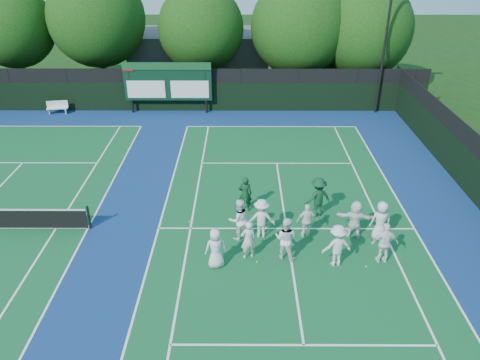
{
  "coord_description": "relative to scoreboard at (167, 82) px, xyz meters",
  "views": [
    {
      "loc": [
        -1.92,
        -15.71,
        11.23
      ],
      "look_at": [
        -2.0,
        3.0,
        1.3
      ],
      "focal_mm": 35.0,
      "sensor_mm": 36.0,
      "label": 1
    }
  ],
  "objects": [
    {
      "name": "tennis_ball_0",
      "position": [
        5.69,
        -16.91,
        -2.16
      ],
      "size": [
        0.07,
        0.07,
        0.07
      ],
      "primitive_type": "sphere",
      "color": "#CCE91B",
      "rests_on": "ground"
    },
    {
      "name": "clubhouse",
      "position": [
        5.01,
        8.41,
        -0.19
      ],
      "size": [
        18.0,
        6.0,
        4.0
      ],
      "primitive_type": "cube",
      "color": "#525257",
      "rests_on": "ground"
    },
    {
      "name": "player_front_4",
      "position": [
        10.5,
        -16.82,
        -1.33
      ],
      "size": [
        1.03,
        0.48,
        1.73
      ],
      "primitive_type": "imported",
      "rotation": [
        0.0,
        0.0,
        3.2
      ],
      "color": "white",
      "rests_on": "ground"
    },
    {
      "name": "player_front_0",
      "position": [
        4.12,
        -17.11,
        -1.36
      ],
      "size": [
        0.91,
        0.7,
        1.65
      ],
      "primitive_type": "imported",
      "rotation": [
        0.0,
        0.0,
        3.39
      ],
      "color": "white",
      "rests_on": "ground"
    },
    {
      "name": "tennis_ball_4",
      "position": [
        8.81,
        -13.15,
        -2.16
      ],
      "size": [
        0.07,
        0.07,
        0.07
      ],
      "primitive_type": "sphere",
      "color": "#CCE91B",
      "rests_on": "ground"
    },
    {
      "name": "player_front_3",
      "position": [
        8.67,
        -17.0,
        -1.32
      ],
      "size": [
        1.22,
        0.83,
        1.74
      ],
      "primitive_type": "imported",
      "rotation": [
        0.0,
        0.0,
        3.31
      ],
      "color": "silver",
      "rests_on": "ground"
    },
    {
      "name": "player_back_0",
      "position": [
        4.98,
        -15.27,
        -1.28
      ],
      "size": [
        1.07,
        0.96,
        1.82
      ],
      "primitive_type": "imported",
      "rotation": [
        0.0,
        0.0,
        3.5
      ],
      "color": "white",
      "rests_on": "ground"
    },
    {
      "name": "ground",
      "position": [
        7.01,
        -15.59,
        -2.19
      ],
      "size": [
        120.0,
        120.0,
        0.0
      ],
      "primitive_type": "plane",
      "color": "black",
      "rests_on": "ground"
    },
    {
      "name": "tennis_ball_3",
      "position": [
        2.8,
        -14.1,
        -2.16
      ],
      "size": [
        0.07,
        0.07,
        0.07
      ],
      "primitive_type": "sphere",
      "color": "#CCE91B",
      "rests_on": "ground"
    },
    {
      "name": "player_front_2",
      "position": [
        6.78,
        -16.58,
        -1.29
      ],
      "size": [
        1.07,
        0.97,
        1.8
      ],
      "primitive_type": "imported",
      "rotation": [
        0.0,
        0.0,
        2.73
      ],
      "color": "white",
      "rests_on": "ground"
    },
    {
      "name": "back_fence",
      "position": [
        1.01,
        0.41,
        -0.83
      ],
      "size": [
        34.0,
        0.08,
        3.0
      ],
      "color": "black",
      "rests_on": "ground"
    },
    {
      "name": "coach_left",
      "position": [
        5.24,
        -13.06,
        -1.35
      ],
      "size": [
        0.62,
        0.41,
        1.69
      ],
      "primitive_type": "imported",
      "rotation": [
        0.0,
        0.0,
        3.14
      ],
      "color": "#0F3A1C",
      "rests_on": "ground"
    },
    {
      "name": "tree_c",
      "position": [
        2.24,
        3.99,
        2.7
      ],
      "size": [
        6.24,
        6.24,
        8.18
      ],
      "color": "black",
      "rests_on": "ground"
    },
    {
      "name": "bench",
      "position": [
        -7.77,
        -0.22,
        -1.71
      ],
      "size": [
        1.46,
        0.64,
        0.9
      ],
      "color": "white",
      "rests_on": "ground"
    },
    {
      "name": "player_back_4",
      "position": [
        10.75,
        -15.27,
        -1.33
      ],
      "size": [
        0.89,
        0.62,
        1.73
      ],
      "primitive_type": "imported",
      "rotation": [
        0.0,
        0.0,
        3.23
      ],
      "color": "silver",
      "rests_on": "ground"
    },
    {
      "name": "scoreboard",
      "position": [
        0.0,
        0.0,
        0.0
      ],
      "size": [
        6.0,
        0.21,
        3.55
      ],
      "color": "black",
      "rests_on": "ground"
    },
    {
      "name": "tree_b",
      "position": [
        -5.26,
        3.99,
        3.38
      ],
      "size": [
        6.98,
        6.98,
        9.24
      ],
      "color": "black",
      "rests_on": "ground"
    },
    {
      "name": "court_apron",
      "position": [
        1.01,
        -14.59,
        -2.19
      ],
      "size": [
        34.0,
        32.0,
        0.01
      ],
      "primitive_type": "cube",
      "color": "navy",
      "rests_on": "ground"
    },
    {
      "name": "tree_a",
      "position": [
        -11.47,
        3.99,
        2.81
      ],
      "size": [
        5.98,
        5.98,
        8.15
      ],
      "color": "black",
      "rests_on": "ground"
    },
    {
      "name": "tree_e",
      "position": [
        14.11,
        3.99,
        2.6
      ],
      "size": [
        7.03,
        7.03,
        8.49
      ],
      "color": "black",
      "rests_on": "ground"
    },
    {
      "name": "light_pole_right",
      "position": [
        14.51,
        0.11,
        4.11
      ],
      "size": [
        1.2,
        0.3,
        10.12
      ],
      "color": "black",
      "rests_on": "ground"
    },
    {
      "name": "near_court",
      "position": [
        7.01,
        -14.59,
        -2.18
      ],
      "size": [
        11.05,
        23.85,
        0.01
      ],
      "color": "#11562A",
      "rests_on": "ground"
    },
    {
      "name": "player_back_2",
      "position": [
        7.77,
        -15.13,
        -1.42
      ],
      "size": [
        0.95,
        0.49,
        1.54
      ],
      "primitive_type": "imported",
      "rotation": [
        0.0,
        0.0,
        3.27
      ],
      "color": "white",
      "rests_on": "ground"
    },
    {
      "name": "tennis_ball_5",
      "position": [
        9.83,
        -17.16,
        -2.16
      ],
      "size": [
        0.07,
        0.07,
        0.07
      ],
      "primitive_type": "sphere",
      "color": "#CCE91B",
      "rests_on": "ground"
    },
    {
      "name": "player_back_3",
      "position": [
        9.74,
        -15.11,
        -1.36
      ],
      "size": [
        1.61,
        0.75,
        1.67
      ],
      "primitive_type": "imported",
      "rotation": [
        0.0,
        0.0,
        2.97
      ],
      "color": "white",
      "rests_on": "ground"
    },
    {
      "name": "coach_right",
      "position": [
        8.45,
        -13.5,
        -1.26
      ],
      "size": [
        1.37,
        1.08,
        1.86
      ],
      "primitive_type": "imported",
      "rotation": [
        0.0,
        0.0,
        3.51
      ],
      "color": "#103C21",
      "rests_on": "ground"
    },
    {
      "name": "tennis_ball_2",
      "position": [
        10.81,
        -15.77,
        -2.16
      ],
      "size": [
        0.07,
        0.07,
        0.07
      ],
      "primitive_type": "sphere",
      "color": "#CCE91B",
      "rests_on": "ground"
    },
    {
      "name": "tree_d",
      "position": [
        9.45,
        3.99,
        2.8
      ],
      "size": [
        7.16,
        7.16,
        8.76
      ],
      "color": "black",
      "rests_on": "ground"
    },
    {
      "name": "player_front_1",
      "position": [
        5.34,
        -16.57,
        -1.37
      ],
      "size": [
        0.69,
        0.56,
        1.64
      ],
      "primitive_type": "imported",
      "rotation": [
        0.0,
        0.0,
        3.46
      ],
      "color": "silver",
      "rests_on": "ground"
    },
    {
      "name": "player_back_1",
      "position": [
        5.9,
        -15.13,
        -1.32
      ],
      "size": [
        1.14,
        0.67,
        1.74
      ],
      "primitive_type": "imported",
      "rotation": [
        0.0,
        0.0,
        3.11
      ],
      "color": "silver",
      "rests_on": "ground"
    }
  ]
}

